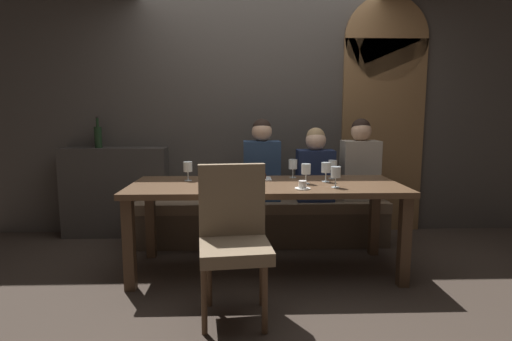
{
  "coord_description": "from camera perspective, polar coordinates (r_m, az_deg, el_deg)",
  "views": [
    {
      "loc": [
        -0.19,
        -3.22,
        1.31
      ],
      "look_at": [
        -0.08,
        0.06,
        0.84
      ],
      "focal_mm": 28.1,
      "sensor_mm": 36.0,
      "label": 1
    }
  ],
  "objects": [
    {
      "name": "chair_near_side",
      "position": [
        2.61,
        -3.22,
        -8.58
      ],
      "size": [
        0.49,
        0.49,
        0.98
      ],
      "color": "brown",
      "rests_on": "ground"
    },
    {
      "name": "wine_glass_far_left",
      "position": [
        3.57,
        10.86,
        0.7
      ],
      "size": [
        0.08,
        0.08,
        0.16
      ],
      "color": "silver",
      "rests_on": "dining_table"
    },
    {
      "name": "wine_glass_center_back",
      "position": [
        3.4,
        9.93,
        0.28
      ],
      "size": [
        0.08,
        0.08,
        0.16
      ],
      "color": "silver",
      "rests_on": "dining_table"
    },
    {
      "name": "wine_glass_end_right",
      "position": [
        3.14,
        11.28,
        -0.38
      ],
      "size": [
        0.08,
        0.08,
        0.16
      ],
      "color": "silver",
      "rests_on": "dining_table"
    },
    {
      "name": "diner_far_end",
      "position": [
        4.13,
        14.59,
        1.26
      ],
      "size": [
        0.36,
        0.24,
        0.81
      ],
      "color": "#9E9384",
      "rests_on": "banquette_bench"
    },
    {
      "name": "dining_table",
      "position": [
        3.3,
        1.4,
        -3.37
      ],
      "size": [
        2.2,
        0.84,
        0.74
      ],
      "color": "#493422",
      "rests_on": "ground"
    },
    {
      "name": "wine_bottle_dark_red",
      "position": [
        4.53,
        -21.56,
        4.54
      ],
      "size": [
        0.08,
        0.08,
        0.33
      ],
      "color": "black",
      "rests_on": "back_counter"
    },
    {
      "name": "banquette_bench",
      "position": [
        4.07,
        0.81,
        -7.25
      ],
      "size": [
        2.5,
        0.44,
        0.45
      ],
      "color": "#4A3C2E",
      "rests_on": "ground"
    },
    {
      "name": "back_wall_tiled",
      "position": [
        4.45,
        0.53,
        10.59
      ],
      "size": [
        6.0,
        0.12,
        3.0
      ],
      "primitive_type": "cube",
      "color": "#423D38",
      "rests_on": "ground"
    },
    {
      "name": "fork_on_table",
      "position": [
        3.48,
        -1.71,
        -1.24
      ],
      "size": [
        0.04,
        0.17,
        0.01
      ],
      "primitive_type": "cube",
      "rotation": [
        0.0,
        0.0,
        -0.16
      ],
      "color": "silver",
      "rests_on": "dining_table"
    },
    {
      "name": "diner_bearded",
      "position": [
        3.99,
        8.43,
        0.58
      ],
      "size": [
        0.36,
        0.24,
        0.72
      ],
      "color": "#192342",
      "rests_on": "banquette_bench"
    },
    {
      "name": "arched_door",
      "position": [
        4.64,
        17.67,
        8.45
      ],
      "size": [
        0.9,
        0.05,
        2.55
      ],
      "color": "brown",
      "rests_on": "ground"
    },
    {
      "name": "ground",
      "position": [
        3.48,
        1.36,
        -13.94
      ],
      "size": [
        9.0,
        9.0,
        0.0
      ],
      "primitive_type": "plane",
      "color": "#382D26"
    },
    {
      "name": "diner_redhead",
      "position": [
        3.97,
        0.87,
        1.24
      ],
      "size": [
        0.36,
        0.24,
        0.81
      ],
      "color": "navy",
      "rests_on": "banquette_bench"
    },
    {
      "name": "dessert_plate",
      "position": [
        3.48,
        0.65,
        -1.04
      ],
      "size": [
        0.19,
        0.19,
        0.05
      ],
      "color": "white",
      "rests_on": "dining_table"
    },
    {
      "name": "wine_glass_near_right",
      "position": [
        3.58,
        5.28,
        0.83
      ],
      "size": [
        0.08,
        0.08,
        0.16
      ],
      "color": "silver",
      "rests_on": "dining_table"
    },
    {
      "name": "wine_glass_center_front",
      "position": [
        3.28,
        7.13,
        0.06
      ],
      "size": [
        0.08,
        0.08,
        0.16
      ],
      "color": "silver",
      "rests_on": "dining_table"
    },
    {
      "name": "back_counter",
      "position": [
        4.55,
        -19.3,
        -2.88
      ],
      "size": [
        1.1,
        0.28,
        0.95
      ],
      "primitive_type": "cube",
      "color": "#38342F",
      "rests_on": "ground"
    },
    {
      "name": "espresso_cup",
      "position": [
        3.06,
        6.64,
        -2.16
      ],
      "size": [
        0.12,
        0.12,
        0.06
      ],
      "color": "white",
      "rests_on": "dining_table"
    },
    {
      "name": "wine_glass_near_left",
      "position": [
        3.45,
        -9.68,
        0.41
      ],
      "size": [
        0.08,
        0.08,
        0.16
      ],
      "color": "silver",
      "rests_on": "dining_table"
    }
  ]
}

